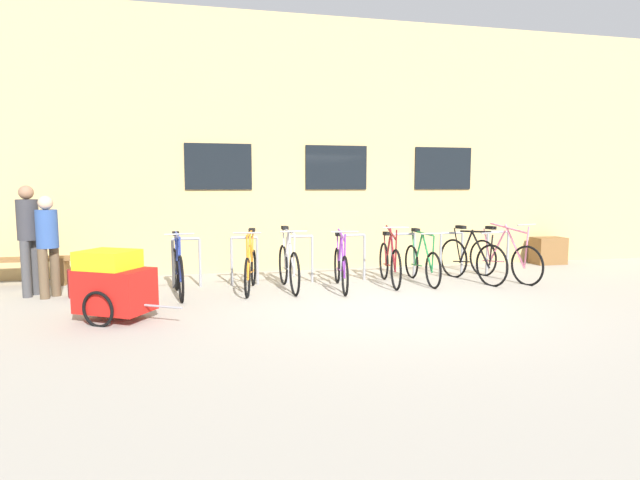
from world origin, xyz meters
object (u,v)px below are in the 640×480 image
bicycle_pink (504,259)px  bicycle_maroon (390,263)px  bicycle_blue (178,271)px  backpack (78,283)px  bicycle_green (422,263)px  planter_box (548,251)px  bicycle_purple (341,267)px  person_browsing (28,233)px  bicycle_black (472,260)px  bicycle_silver (289,266)px  wooden_bench (23,265)px  bike_trailer (114,284)px  person_by_bench (48,240)px  bicycle_orange (251,269)px

bicycle_pink → bicycle_maroon: (-2.22, 0.11, -0.01)m
bicycle_blue → backpack: (-1.56, 0.24, -0.18)m
bicycle_green → planter_box: bicycle_green is taller
planter_box → bicycle_purple: bearing=-162.8°
person_browsing → bicycle_blue: bearing=-11.3°
bicycle_pink → backpack: bearing=178.6°
bicycle_black → planter_box: 3.15m
bicycle_silver → bicycle_pink: (4.07, -0.04, 0.00)m
bicycle_green → bicycle_maroon: size_ratio=0.99×
wooden_bench → planter_box: 10.71m
bicycle_blue → planter_box: bearing=11.4°
bike_trailer → person_browsing: (-1.56, 1.84, 0.54)m
bicycle_maroon → bicycle_black: (1.56, -0.09, 0.02)m
bike_trailer → bicycle_blue: bearing=61.9°
bicycle_blue → wooden_bench: bearing=152.6°
wooden_bench → bicycle_blue: bearing=-27.4°
bicycle_green → person_by_bench: person_by_bench is taller
bicycle_black → backpack: size_ratio=3.87×
bicycle_black → wooden_bench: 8.06m
person_by_bench → backpack: 0.81m
person_by_bench → planter_box: bearing=7.6°
bicycle_purple → backpack: bearing=176.3°
bicycle_blue → bicycle_black: 5.22m
bicycle_black → bike_trailer: bicycle_black is taller
bicycle_purple → bicycle_green: (1.58, 0.20, -0.01)m
bicycle_green → bicycle_maroon: (-0.62, 0.00, 0.02)m
bicycle_black → planter_box: (2.76, 1.52, -0.10)m
bicycle_purple → person_by_bench: bearing=176.3°
person_browsing → bicycle_maroon: bearing=-2.8°
bicycle_silver → planter_box: bicycle_silver is taller
bicycle_green → bicycle_black: (0.94, -0.09, 0.04)m
bicycle_maroon → bicycle_black: bearing=-3.4°
bicycle_maroon → backpack: size_ratio=3.85×
bicycle_maroon → bike_trailer: bicycle_maroon is taller
bike_trailer → planter_box: size_ratio=2.02×
bicycle_silver → person_by_bench: bearing=177.4°
bicycle_pink → bike_trailer: size_ratio=1.25×
wooden_bench → bike_trailer: bearing=-54.6°
backpack → bicycle_pink: bearing=-19.4°
bicycle_orange → bicycle_black: 4.06m
bicycle_black → wooden_bench: bicycle_black is taller
bicycle_green → bicycle_maroon: bicycle_maroon is taller
bicycle_green → backpack: bicycle_green is taller
planter_box → person_by_bench: bearing=-172.4°
wooden_bench → person_by_bench: (0.75, -1.14, 0.56)m
bicycle_green → bike_trailer: (-5.02, -1.55, 0.12)m
bicycle_green → person_browsing: (-6.58, 0.29, 0.66)m
bicycle_silver → bicycle_orange: (-0.64, 0.02, -0.02)m
bicycle_silver → bicycle_black: 3.41m
bicycle_purple → bicycle_silver: (-0.89, 0.13, 0.03)m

